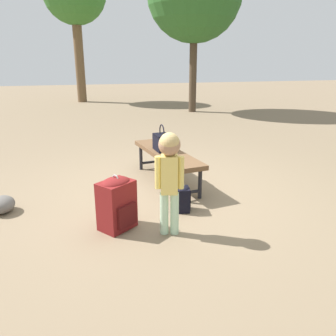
{
  "coord_description": "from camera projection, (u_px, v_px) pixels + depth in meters",
  "views": [
    {
      "loc": [
        3.91,
        -0.99,
        1.68
      ],
      "look_at": [
        0.2,
        -0.02,
        0.45
      ],
      "focal_mm": 36.67,
      "sensor_mm": 36.0,
      "label": 1
    }
  ],
  "objects": [
    {
      "name": "backpack_small",
      "position": [
        183.0,
        198.0,
        3.92
      ],
      "size": [
        0.21,
        0.19,
        0.32
      ],
      "color": "black",
      "rests_on": "ground"
    },
    {
      "name": "trail_rock",
      "position": [
        2.0,
        204.0,
        3.9
      ],
      "size": [
        0.32,
        0.27,
        0.19
      ],
      "color": "#605B56",
      "rests_on": "ground"
    },
    {
      "name": "handbag",
      "position": [
        162.0,
        142.0,
        4.75
      ],
      "size": [
        0.33,
        0.21,
        0.37
      ],
      "color": "black",
      "rests_on": "park_bench"
    },
    {
      "name": "ground_plane",
      "position": [
        166.0,
        197.0,
        4.35
      ],
      "size": [
        40.0,
        40.0,
        0.0
      ],
      "primitive_type": "plane",
      "color": "#7F6B51",
      "rests_on": "ground"
    },
    {
      "name": "backpack_large",
      "position": [
        117.0,
        202.0,
        3.48
      ],
      "size": [
        0.41,
        0.43,
        0.58
      ],
      "color": "maroon",
      "rests_on": "ground"
    },
    {
      "name": "park_bench",
      "position": [
        167.0,
        155.0,
        4.75
      ],
      "size": [
        1.64,
        0.65,
        0.45
      ],
      "color": "brown",
      "rests_on": "ground"
    },
    {
      "name": "child_standing",
      "position": [
        169.0,
        168.0,
        3.24
      ],
      "size": [
        0.21,
        0.27,
        1.03
      ],
      "color": "#B2D8B2",
      "rests_on": "ground"
    }
  ]
}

